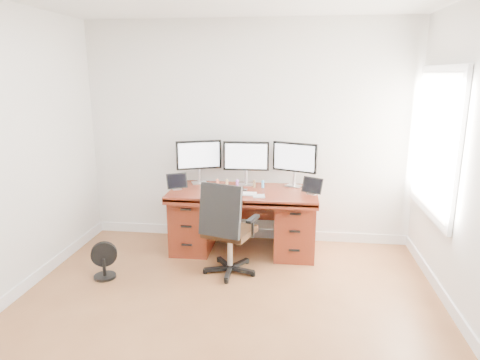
# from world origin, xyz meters

# --- Properties ---
(ground) EXTENTS (4.50, 4.50, 0.00)m
(ground) POSITION_xyz_m (0.00, 0.00, 0.00)
(ground) COLOR brown
(ground) RESTS_ON ground
(back_wall) EXTENTS (4.00, 0.10, 2.70)m
(back_wall) POSITION_xyz_m (0.00, 2.25, 1.35)
(back_wall) COLOR white
(back_wall) RESTS_ON ground
(desk) EXTENTS (1.70, 0.80, 0.75)m
(desk) POSITION_xyz_m (0.00, 1.83, 0.40)
(desk) COLOR #5F2013
(desk) RESTS_ON ground
(office_chair) EXTENTS (0.68, 0.68, 1.02)m
(office_chair) POSITION_xyz_m (-0.09, 1.18, 0.33)
(office_chair) COLOR black
(office_chair) RESTS_ON ground
(floor_fan) EXTENTS (0.26, 0.23, 0.39)m
(floor_fan) POSITION_xyz_m (-1.35, 0.92, 0.19)
(floor_fan) COLOR black
(floor_fan) RESTS_ON ground
(monitor_left) EXTENTS (0.52, 0.24, 0.53)m
(monitor_left) POSITION_xyz_m (-0.58, 2.07, 1.09)
(monitor_left) COLOR silver
(monitor_left) RESTS_ON desk
(monitor_center) EXTENTS (0.55, 0.15, 0.53)m
(monitor_center) POSITION_xyz_m (0.00, 2.07, 1.09)
(monitor_center) COLOR silver
(monitor_center) RESTS_ON desk
(monitor_right) EXTENTS (0.52, 0.24, 0.53)m
(monitor_right) POSITION_xyz_m (0.58, 2.07, 1.09)
(monitor_right) COLOR silver
(monitor_right) RESTS_ON desk
(tablet_left) EXTENTS (0.24, 0.18, 0.19)m
(tablet_left) POSITION_xyz_m (-0.78, 1.75, 0.84)
(tablet_left) COLOR silver
(tablet_left) RESTS_ON desk
(tablet_right) EXTENTS (0.24, 0.17, 0.19)m
(tablet_right) POSITION_xyz_m (0.78, 1.75, 0.84)
(tablet_right) COLOR silver
(tablet_right) RESTS_ON desk
(keyboard) EXTENTS (0.29, 0.13, 0.01)m
(keyboard) POSITION_xyz_m (0.02, 1.64, 0.76)
(keyboard) COLOR white
(keyboard) RESTS_ON desk
(trackpad) EXTENTS (0.14, 0.14, 0.01)m
(trackpad) POSITION_xyz_m (0.20, 1.58, 0.76)
(trackpad) COLOR silver
(trackpad) RESTS_ON desk
(drawing_tablet) EXTENTS (0.24, 0.17, 0.01)m
(drawing_tablet) POSITION_xyz_m (-0.25, 1.61, 0.76)
(drawing_tablet) COLOR black
(drawing_tablet) RESTS_ON desk
(phone) EXTENTS (0.14, 0.07, 0.01)m
(phone) POSITION_xyz_m (-0.03, 1.81, 0.76)
(phone) COLOR black
(phone) RESTS_ON desk
(figurine_orange) EXTENTS (0.04, 0.04, 0.09)m
(figurine_orange) POSITION_xyz_m (-0.33, 1.95, 0.80)
(figurine_orange) COLOR #F77B51
(figurine_orange) RESTS_ON desk
(figurine_yellow) EXTENTS (0.04, 0.04, 0.09)m
(figurine_yellow) POSITION_xyz_m (-0.22, 1.95, 0.80)
(figurine_yellow) COLOR #DEB871
(figurine_yellow) RESTS_ON desk
(figurine_purple) EXTENTS (0.04, 0.04, 0.09)m
(figurine_purple) POSITION_xyz_m (-0.09, 1.95, 0.80)
(figurine_purple) COLOR #BA6AE2
(figurine_purple) RESTS_ON desk
(figurine_brown) EXTENTS (0.04, 0.04, 0.09)m
(figurine_brown) POSITION_xyz_m (0.11, 1.95, 0.80)
(figurine_brown) COLOR olive
(figurine_brown) RESTS_ON desk
(figurine_blue) EXTENTS (0.04, 0.04, 0.09)m
(figurine_blue) POSITION_xyz_m (0.22, 1.95, 0.80)
(figurine_blue) COLOR #52AFF4
(figurine_blue) RESTS_ON desk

